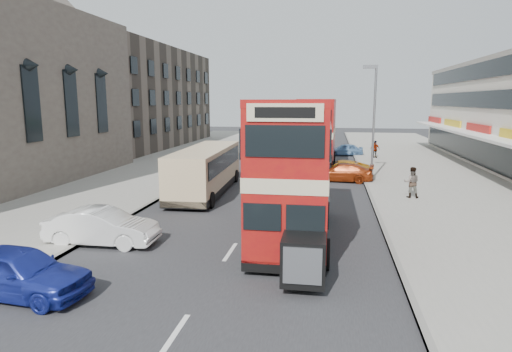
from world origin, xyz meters
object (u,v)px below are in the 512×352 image
Objects in this scene: street_lamp at (373,114)px; car_right_c at (345,150)px; car_right_b at (341,168)px; car_left_near at (18,272)px; coach at (206,169)px; pedestrian_near at (412,182)px; car_right_a at (342,173)px; cyclist at (328,172)px; car_left_front at (102,227)px; pedestrian_far at (375,149)px; bus_main at (295,170)px; bus_second at (318,133)px.

car_right_c is (-1.40, 14.56, -4.15)m from street_lamp.
car_left_near is at bearing -21.34° from car_right_b.
coach is 12.31m from pedestrian_near.
street_lamp is 4.62m from car_right_a.
cyclist is at bearing 34.13° from coach.
pedestrian_far is (13.24, 28.28, 0.26)m from car_left_front.
cyclist is (8.78, 15.72, -0.07)m from car_left_front.
car_right_c is at bearing 121.37° from pedestrian_far.
car_left_near is (-7.53, -6.78, -2.17)m from bus_main.
pedestrian_far is at bearing 54.23° from coach.
car_right_a reaches higher than car_right_b.
pedestrian_far is (3.51, 10.66, 0.37)m from car_right_b.
car_right_c reaches higher than car_right_b.
bus_second is 2.29× the size of car_right_b.
car_left_front is 0.99× the size of car_right_b.
car_right_b is at bearing -8.53° from car_right_c.
pedestrian_near reaches higher than car_left_front.
car_left_near is 36.79m from car_right_c.
bus_main is at bearing -90.35° from cyclist.
bus_main is 8.09m from car_left_front.
car_right_a is at bearing 1.49° from cyclist.
street_lamp is at bearing -107.66° from bus_main.
street_lamp is 12.39m from coach.
car_left_front is at bearing 41.58° from pedestrian_near.
cyclist reaches higher than car_right_c.
bus_main is (-4.28, -13.95, -1.86)m from street_lamp.
cyclist is at bearing -87.16° from car_right_a.
street_lamp reaches higher than car_left_front.
pedestrian_near is at bearing 42.07° from car_right_a.
car_right_c is (10.39, 30.56, -0.09)m from car_left_front.
pedestrian_near is at bearing 3.47° from car_right_c.
pedestrian_near is 1.08× the size of pedestrian_far.
car_left_front is 2.44× the size of pedestrian_near.
street_lamp is 4.84× the size of pedestrian_far.
bus_second is at bearing -21.33° from car_left_front.
car_right_b is (-0.06, 1.96, -0.01)m from car_right_a.
street_lamp reaches higher than pedestrian_near.
bus_second is 12.76m from pedestrian_near.
cyclist is at bearing -24.22° from car_right_b.
pedestrian_near is at bearing -54.17° from car_left_front.
car_right_c is at bearing 63.61° from coach.
car_left_front is (-11.79, -16.00, -4.05)m from street_lamp.
car_right_b is (1.91, -3.93, -2.34)m from bus_second.
bus_second is 6.34m from cyclist.
cyclist reaches higher than car_left_near.
car_right_a is at bearing 30.44° from coach.
car_left_front reaches higher than car_right_a.
car_left_front is 32.28m from car_right_c.
cyclist is (0.97, -5.82, -2.30)m from bus_second.
bus_second is at bearing 125.59° from street_lamp.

